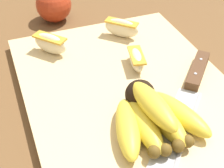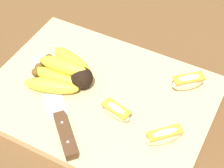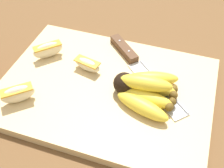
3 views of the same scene
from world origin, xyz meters
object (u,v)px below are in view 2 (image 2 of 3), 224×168
apple_wedge_near (164,136)px  apple_wedge_middle (188,82)px  chefs_knife (59,116)px  apple_wedge_far (116,111)px  banana_bunch (64,72)px

apple_wedge_near → apple_wedge_middle: size_ratio=0.98×
chefs_knife → apple_wedge_far: 0.11m
chefs_knife → apple_wedge_near: bearing=-168.4°
apple_wedge_near → apple_wedge_far: (0.10, -0.01, -0.00)m
apple_wedge_near → apple_wedge_far: 0.11m
apple_wedge_middle → apple_wedge_far: apple_wedge_middle is taller
apple_wedge_middle → apple_wedge_far: size_ratio=0.99×
banana_bunch → apple_wedge_far: (-0.14, 0.04, -0.00)m
chefs_knife → apple_wedge_middle: (-0.19, -0.19, 0.01)m
apple_wedge_near → apple_wedge_middle: bearing=-87.1°
apple_wedge_middle → apple_wedge_far: 0.16m
apple_wedge_middle → banana_bunch: bearing=21.4°
chefs_knife → apple_wedge_far: bearing=-150.1°
banana_bunch → apple_wedge_middle: 0.25m
apple_wedge_near → apple_wedge_middle: 0.14m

